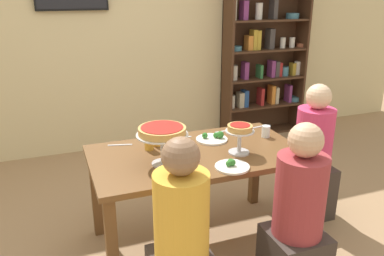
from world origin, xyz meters
name	(u,v)px	position (x,y,z in m)	size (l,w,h in m)	color
ground_plane	(197,240)	(0.00, 0.00, 0.00)	(12.00, 12.00, 0.00)	#9E7A56
rear_partition	(128,30)	(0.00, 2.20, 1.40)	(8.00, 0.12, 2.80)	beige
dining_table	(197,165)	(0.00, 0.00, 0.64)	(1.51, 0.84, 0.74)	brown
bookshelf	(264,49)	(1.71, 2.01, 1.12)	(1.15, 0.30, 2.21)	#422819
diner_near_right	(297,227)	(0.36, -0.73, 0.49)	(0.34, 0.34, 1.15)	#382D28
diner_near_left	(182,250)	(-0.36, -0.70, 0.49)	(0.34, 0.34, 1.15)	#382D28
diner_head_east	(311,162)	(1.03, 0.02, 0.49)	(0.34, 0.34, 1.15)	#382D28
deep_dish_pizza_stand	(162,133)	(-0.29, -0.11, 0.96)	(0.34, 0.34, 0.26)	silver
personal_pizza_stand	(240,132)	(0.27, -0.12, 0.90)	(0.21, 0.21, 0.21)	silver
salad_plate_near_diner	(232,166)	(0.12, -0.32, 0.75)	(0.23, 0.23, 0.06)	white
salad_plate_far_diner	(213,138)	(0.20, 0.18, 0.76)	(0.24, 0.24, 0.07)	white
beer_glass_amber_tall	(192,162)	(-0.16, -0.31, 0.82)	(0.07, 0.07, 0.15)	gold
beer_glass_amber_short	(149,141)	(-0.31, 0.17, 0.81)	(0.07, 0.07, 0.14)	gold
beer_glass_amber_spare	(157,137)	(-0.23, 0.23, 0.81)	(0.08, 0.08, 0.13)	gold
water_glass_clear_near	(266,131)	(0.62, 0.10, 0.79)	(0.07, 0.07, 0.09)	white
cutlery_fork_near	(254,128)	(0.64, 0.31, 0.74)	(0.18, 0.02, 0.01)	silver
cutlery_knife_near	(120,145)	(-0.49, 0.33, 0.74)	(0.18, 0.02, 0.01)	silver
cutlery_fork_far	(302,156)	(0.66, -0.33, 0.74)	(0.18, 0.02, 0.01)	silver
cutlery_knife_far	(180,138)	(-0.02, 0.31, 0.74)	(0.18, 0.02, 0.01)	silver
cutlery_spare_fork	(225,131)	(0.37, 0.33, 0.74)	(0.18, 0.02, 0.01)	silver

